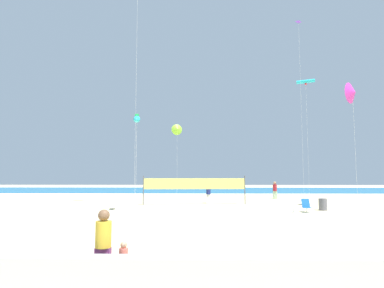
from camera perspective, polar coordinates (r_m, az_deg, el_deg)
ground_plane at (r=18.21m, az=-2.80°, el=-13.29°), size 120.00×120.00×0.00m
ocean_band at (r=53.18m, az=-0.16°, el=-8.09°), size 120.00×20.00×0.01m
boardwalk_ledge at (r=7.68m, az=-8.73°, el=-21.57°), size 28.00×0.44×0.71m
mother_figure at (r=8.40m, az=-15.38°, el=-16.31°), size 0.38×0.38×1.66m
toddler_figure at (r=8.27m, az=-12.01°, el=-19.36°), size 0.21×0.21×0.92m
beachgoer_navy_shirt at (r=28.79m, az=2.91°, el=-8.59°), size 0.38×0.38×1.67m
beachgoer_maroon_shirt at (r=34.60m, az=14.40°, el=-7.79°), size 0.41×0.41×1.79m
folding_beach_chair at (r=23.21m, az=19.49°, el=-10.13°), size 0.52×0.65×0.89m
trash_barrel at (r=24.80m, az=22.07°, el=-9.84°), size 0.56×0.56×0.83m
volleyball_net at (r=27.39m, az=0.43°, el=-7.20°), size 8.61×0.60×2.40m
beach_handbag at (r=22.60m, az=17.84°, el=-11.14°), size 0.35×0.18×0.28m
kite_cyan_inflatable at (r=22.49m, az=-9.70°, el=4.33°), size 0.63×1.41×6.66m
kite_lime_delta at (r=37.40m, az=-2.62°, el=2.58°), size 1.32×0.79×8.32m
kite_violet_diamond at (r=39.99m, az=18.31°, el=18.94°), size 0.61×0.60×19.62m
kite_cyan_tube at (r=40.63m, az=19.41°, el=10.29°), size 2.03×1.17×13.53m
kite_magenta_delta at (r=28.27m, az=26.44°, el=8.12°), size 1.54×1.45×9.67m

